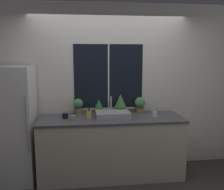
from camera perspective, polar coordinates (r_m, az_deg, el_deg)
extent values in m
plane|color=#38332D|center=(3.85, 0.43, -20.08)|extent=(14.00, 14.00, 0.00)
cube|color=silver|center=(4.13, -0.84, 1.75)|extent=(8.00, 0.06, 2.70)
cube|color=black|center=(4.08, -0.79, 4.26)|extent=(1.12, 0.01, 1.04)
cube|color=silver|center=(4.07, -0.78, 4.26)|extent=(0.02, 0.01, 1.04)
cube|color=silver|center=(4.15, -0.77, -3.11)|extent=(1.18, 0.04, 0.03)
cube|color=silver|center=(5.50, 21.15, 2.98)|extent=(0.06, 7.00, 2.70)
cube|color=beige|center=(3.96, -0.19, -12.02)|extent=(2.17, 0.67, 0.90)
cube|color=#4C4C51|center=(3.82, -0.19, -5.46)|extent=(2.20, 0.69, 0.03)
cube|color=silver|center=(3.98, -22.46, -6.38)|extent=(0.72, 0.62, 1.72)
cylinder|color=silver|center=(3.58, -18.78, -6.45)|extent=(0.02, 0.02, 0.78)
cube|color=#ADADB2|center=(3.84, 0.13, -4.42)|extent=(0.52, 0.38, 0.09)
cylinder|color=#B7B7BC|center=(4.06, -0.25, -4.11)|extent=(0.04, 0.04, 0.03)
cylinder|color=#B7B7BC|center=(4.03, -0.25, -2.14)|extent=(0.02, 0.02, 0.26)
cylinder|color=#9E6B4C|center=(4.04, -7.72, -3.74)|extent=(0.11, 0.11, 0.10)
sphere|color=#478E4C|center=(4.01, -7.76, -1.95)|extent=(0.15, 0.15, 0.15)
cylinder|color=#9E6B4C|center=(4.04, -3.03, -3.74)|extent=(0.10, 0.10, 0.09)
cone|color=#2D6638|center=(4.02, -3.04, -2.01)|extent=(0.14, 0.14, 0.16)
cylinder|color=#9E6B4C|center=(4.08, 1.93, -3.51)|extent=(0.10, 0.10, 0.10)
cone|color=#387A3D|center=(4.05, 1.94, -1.31)|extent=(0.20, 0.20, 0.22)
cylinder|color=#9E6B4C|center=(4.14, 6.38, -3.50)|extent=(0.13, 0.13, 0.09)
sphere|color=#478E4C|center=(4.12, 6.41, -1.72)|extent=(0.18, 0.18, 0.18)
cylinder|color=#DBD14C|center=(3.78, -5.28, -4.46)|extent=(0.07, 0.07, 0.12)
cylinder|color=black|center=(3.77, -5.29, -3.35)|extent=(0.03, 0.03, 0.03)
cylinder|color=gray|center=(3.68, -8.94, -5.24)|extent=(0.08, 0.08, 0.08)
cylinder|color=white|center=(3.91, 9.76, -4.40)|extent=(0.07, 0.07, 0.08)
cylinder|color=black|center=(3.83, -10.65, -4.69)|extent=(0.09, 0.09, 0.08)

